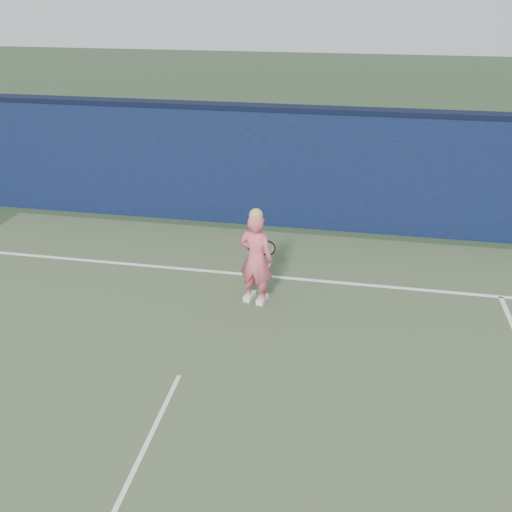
# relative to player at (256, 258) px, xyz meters

# --- Properties ---
(ground) EXTENTS (80.00, 80.00, 0.00)m
(ground) POSITION_rel_player_xyz_m (-0.68, -3.15, -0.81)
(ground) COLOR #2D3D26
(ground) RESTS_ON ground
(backstop_wall) EXTENTS (24.00, 0.40, 2.50)m
(backstop_wall) POSITION_rel_player_xyz_m (-0.68, 3.35, 0.44)
(backstop_wall) COLOR #0B1134
(backstop_wall) RESTS_ON ground
(wall_cap) EXTENTS (24.00, 0.42, 0.10)m
(wall_cap) POSITION_rel_player_xyz_m (-0.68, 3.35, 1.74)
(wall_cap) COLOR black
(wall_cap) RESTS_ON backstop_wall
(player) EXTENTS (0.66, 0.52, 1.68)m
(player) POSITION_rel_player_xyz_m (0.00, 0.00, 0.00)
(player) COLOR #EB5B6F
(player) RESTS_ON ground
(racket) EXTENTS (0.51, 0.16, 0.28)m
(racket) POSITION_rel_player_xyz_m (0.10, 0.43, -0.01)
(racket) COLOR black
(racket) RESTS_ON ground
(court_lines) EXTENTS (11.00, 12.04, 0.01)m
(court_lines) POSITION_rel_player_xyz_m (-0.68, -3.48, -0.79)
(court_lines) COLOR white
(court_lines) RESTS_ON court_surface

